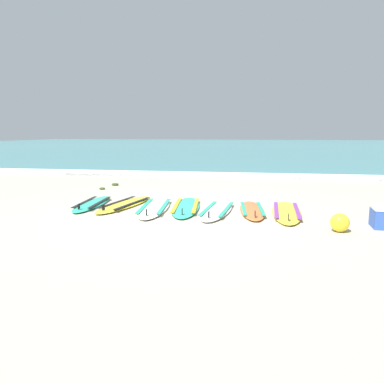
% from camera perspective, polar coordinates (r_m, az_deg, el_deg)
% --- Properties ---
extents(ground_plane, '(80.00, 80.00, 0.00)m').
position_cam_1_polar(ground_plane, '(7.58, -1.71, -3.17)').
color(ground_plane, '#B7AD93').
extents(sea, '(80.00, 60.00, 0.10)m').
position_cam_1_polar(sea, '(42.95, 7.86, 6.93)').
color(sea, teal).
rests_on(sea, ground).
extents(wave_foam_strip, '(80.00, 1.16, 0.11)m').
position_cam_1_polar(wave_foam_strip, '(13.64, 3.50, 2.54)').
color(wave_foam_strip, white).
rests_on(wave_foam_strip, ground).
extents(surfboard_0, '(0.63, 1.98, 0.18)m').
position_cam_1_polar(surfboard_0, '(8.63, -14.79, -1.71)').
color(surfboard_0, '#2DB793').
rests_on(surfboard_0, ground).
extents(surfboard_1, '(0.92, 2.22, 0.18)m').
position_cam_1_polar(surfboard_1, '(8.41, -10.07, -1.83)').
color(surfboard_1, yellow).
rests_on(surfboard_1, ground).
extents(surfboard_2, '(0.80, 2.33, 0.18)m').
position_cam_1_polar(surfboard_2, '(7.97, -5.68, -2.34)').
color(surfboard_2, white).
rests_on(surfboard_2, ground).
extents(surfboard_3, '(0.80, 2.30, 0.18)m').
position_cam_1_polar(surfboard_3, '(8.00, -0.92, -2.25)').
color(surfboard_3, '#2DB793').
rests_on(surfboard_3, ground).
extents(surfboard_4, '(0.70, 2.13, 0.18)m').
position_cam_1_polar(surfboard_4, '(7.66, 3.82, -2.78)').
color(surfboard_4, white).
rests_on(surfboard_4, ground).
extents(surfboard_5, '(0.64, 1.96, 0.18)m').
position_cam_1_polar(surfboard_5, '(7.76, 9.05, -2.71)').
color(surfboard_5, orange).
rests_on(surfboard_5, ground).
extents(surfboard_6, '(0.63, 2.26, 0.18)m').
position_cam_1_polar(surfboard_6, '(7.74, 14.06, -2.92)').
color(surfboard_6, yellow).
rests_on(surfboard_6, ground).
extents(cooler_box, '(0.34, 0.47, 0.38)m').
position_cam_1_polar(cooler_box, '(7.15, 26.69, -3.32)').
color(cooler_box, '#2D51B2').
rests_on(cooler_box, ground).
extents(beach_ball, '(0.31, 0.31, 0.31)m').
position_cam_1_polar(beach_ball, '(6.58, 21.41, -4.34)').
color(beach_ball, yellow).
rests_on(beach_ball, ground).
extents(seaweed_clump_near_shoreline, '(0.22, 0.17, 0.08)m').
position_cam_1_polar(seaweed_clump_near_shoreline, '(11.64, -11.53, 1.15)').
color(seaweed_clump_near_shoreline, '#384723').
rests_on(seaweed_clump_near_shoreline, ground).
extents(seaweed_clump_mid_sand, '(0.17, 0.14, 0.06)m').
position_cam_1_polar(seaweed_clump_mid_sand, '(10.91, -13.40, 0.53)').
color(seaweed_clump_mid_sand, '#384723').
rests_on(seaweed_clump_mid_sand, ground).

